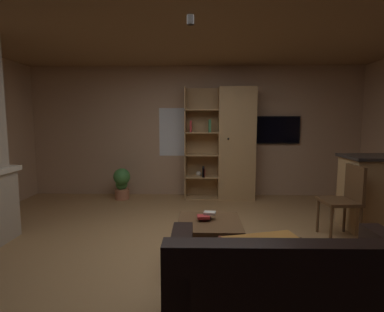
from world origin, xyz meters
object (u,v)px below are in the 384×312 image
leather_couch (289,302)px  coffee_table (209,230)px  table_book_2 (210,213)px  wall_mounted_tv (275,130)px  dining_chair (346,196)px  potted_floor_plant (122,182)px  table_book_0 (204,218)px  table_book_1 (203,217)px  bookshelf_cabinet (232,144)px

leather_couch → coffee_table: 1.20m
coffee_table → table_book_2: table_book_2 is taller
wall_mounted_tv → dining_chair: bearing=-79.9°
potted_floor_plant → wall_mounted_tv: 3.11m
table_book_0 → table_book_1: table_book_1 is taller
bookshelf_cabinet → potted_floor_plant: (-2.07, -0.16, -0.71)m
leather_couch → coffee_table: bearing=113.9°
coffee_table → dining_chair: dining_chair is taller
coffee_table → table_book_0: table_book_0 is taller
table_book_2 → dining_chair: size_ratio=0.13×
bookshelf_cabinet → table_book_0: (-0.55, -2.68, -0.56)m
leather_couch → bookshelf_cabinet: bearing=89.8°
bookshelf_cabinet → table_book_2: (-0.49, -2.69, -0.50)m
coffee_table → wall_mounted_tv: 3.39m
table_book_1 → table_book_0: bearing=82.8°
leather_couch → potted_floor_plant: bearing=119.1°
bookshelf_cabinet → potted_floor_plant: size_ratio=3.53×
table_book_2 → wall_mounted_tv: 3.29m
coffee_table → table_book_0: (-0.05, 0.07, 0.10)m
table_book_0 → potted_floor_plant: (-1.52, 2.53, -0.16)m
leather_couch → coffee_table: (-0.48, 1.09, 0.07)m
coffee_table → potted_floor_plant: (-1.57, 2.60, -0.05)m
table_book_0 → coffee_table: bearing=-54.5°
table_book_2 → potted_floor_plant: potted_floor_plant is taller
table_book_2 → potted_floor_plant: 2.99m
table_book_1 → potted_floor_plant: bearing=120.3°
potted_floor_plant → coffee_table: bearing=-58.9°
leather_couch → wall_mounted_tv: wall_mounted_tv is taller
table_book_1 → table_book_2: (0.06, 0.05, 0.03)m
coffee_table → wall_mounted_tv: (1.36, 2.97, 0.92)m
dining_chair → coffee_table: bearing=-154.7°
table_book_1 → wall_mounted_tv: size_ratio=0.13×
table_book_0 → table_book_2: table_book_2 is taller
coffee_table → wall_mounted_tv: bearing=65.4°
table_book_2 → dining_chair: dining_chair is taller
bookshelf_cabinet → dining_chair: bookshelf_cabinet is taller
bookshelf_cabinet → table_book_1: bearing=-101.5°
table_book_2 → dining_chair: bearing=23.5°
wall_mounted_tv → leather_couch: bearing=-102.1°
table_book_0 → table_book_1: 0.06m
table_book_1 → wall_mounted_tv: bearing=64.4°
table_book_1 → dining_chair: bearing=24.2°
leather_couch → table_book_2: leather_couch is taller
dining_chair → table_book_0: bearing=-157.3°
table_book_1 → wall_mounted_tv: wall_mounted_tv is taller
bookshelf_cabinet → table_book_2: bearing=-100.4°
coffee_table → table_book_1: table_book_1 is taller
table_book_2 → wall_mounted_tv: size_ratio=0.13×
leather_couch → table_book_0: bearing=114.7°
table_book_0 → table_book_2: bearing=-6.3°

